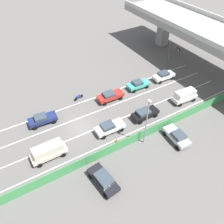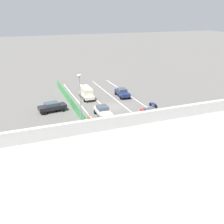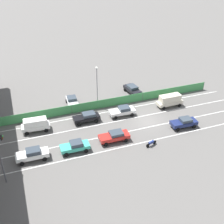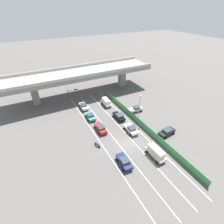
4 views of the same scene
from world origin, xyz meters
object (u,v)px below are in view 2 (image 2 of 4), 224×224
car_van_cream (86,92)px  car_hatchback_white (103,111)px  parked_sedan_dark (52,106)px  car_sedan_white (208,152)px  car_sedan_black (117,127)px  motorcycle (153,105)px  traffic_cone (89,116)px  car_sedan_navy (122,92)px  car_taxi_teal (178,130)px  car_sedan_red (152,114)px  street_lamp (80,97)px  car_van_white (147,156)px  parked_wagon_silver (74,138)px

car_van_cream → car_hatchback_white: (-0.02, 9.35, -0.38)m
car_hatchback_white → parked_sedan_dark: bearing=-34.9°
car_sedan_white → car_sedan_black: size_ratio=1.02×
motorcycle → traffic_cone: motorcycle is taller
parked_sedan_dark → car_sedan_white: bearing=123.2°
car_hatchback_white → car_sedan_navy: size_ratio=1.02×
motorcycle → parked_sedan_dark: (16.72, -4.22, 0.44)m
car_sedan_navy → parked_sedan_dark: (14.03, 3.10, 0.02)m
motorcycle → traffic_cone: (11.83, 0.63, -0.15)m
car_taxi_teal → car_sedan_black: bearing=-28.1°
parked_sedan_dark → car_sedan_navy: bearing=-167.5°
car_sedan_black → parked_sedan_dark: (6.97, -11.40, 0.02)m
car_van_cream → car_sedan_black: (0.17, 15.75, -0.39)m
car_sedan_red → car_sedan_black: size_ratio=1.05×
motorcycle → car_sedan_white: bearing=80.5°
car_sedan_navy → traffic_cone: car_sedan_navy is taller
car_hatchback_white → street_lamp: size_ratio=0.58×
car_sedan_red → motorcycle: size_ratio=2.45×
car_sedan_white → car_sedan_navy: size_ratio=1.03×
car_van_cream → parked_sedan_dark: car_van_cream is taller
parked_sedan_dark → car_van_white: bearing=109.0°
car_sedan_navy → traffic_cone: size_ratio=6.64×
car_van_white → car_sedan_navy: 24.07m
car_van_cream → car_sedan_black: size_ratio=1.08×
car_sedan_red → car_sedan_navy: (-0.31, -12.05, -0.00)m
car_sedan_black → car_sedan_navy: 16.13m
car_sedan_white → car_taxi_teal: (-0.20, -6.03, -0.05)m
motorcycle → car_sedan_red: bearing=57.5°
traffic_cone → car_sedan_navy: bearing=-139.0°
car_sedan_red → parked_wagon_silver: (13.01, 3.50, 0.01)m
car_sedan_white → car_sedan_black: car_sedan_white is taller
car_hatchback_white → traffic_cone: (2.28, -0.15, -0.58)m
car_sedan_red → street_lamp: 11.58m
street_lamp → traffic_cone: size_ratio=11.76×
car_van_cream → car_sedan_red: size_ratio=1.03×
traffic_cone → motorcycle: bearing=-176.9°
car_van_white → car_taxi_teal: bearing=-147.1°
car_van_cream → car_sedan_white: bearing=104.7°
car_van_white → car_sedan_red: 12.91m
car_van_cream → car_van_white: (0.32, 24.21, -0.05)m
parked_sedan_dark → parked_wagon_silver: 12.47m
car_sedan_white → traffic_cone: size_ratio=6.84×
car_van_white → street_lamp: 12.83m
motorcycle → street_lamp: 15.07m
car_van_white → street_lamp: (4.02, -11.67, 3.48)m
parked_sedan_dark → traffic_cone: parked_sedan_dark is taller
car_van_white → parked_sedan_dark: bearing=-71.0°
car_sedan_white → car_van_cream: car_van_cream is taller
car_sedan_black → car_van_white: bearing=89.0°
car_taxi_teal → car_hatchback_white: car_hatchback_white is taller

